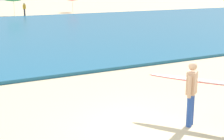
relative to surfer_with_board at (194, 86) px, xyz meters
name	(u,v)px	position (x,y,z in m)	size (l,w,h in m)	color
ground_plane	(149,128)	(-1.28, 0.21, -1.03)	(160.00, 160.00, 0.00)	beige
surfer_with_board	(194,86)	(0.00, 0.00, 0.00)	(1.79, 2.40, 1.73)	#284CA3
beachgoer_near_row_mid	(24,9)	(4.77, 35.43, -0.19)	(0.32, 0.20, 1.58)	#383842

